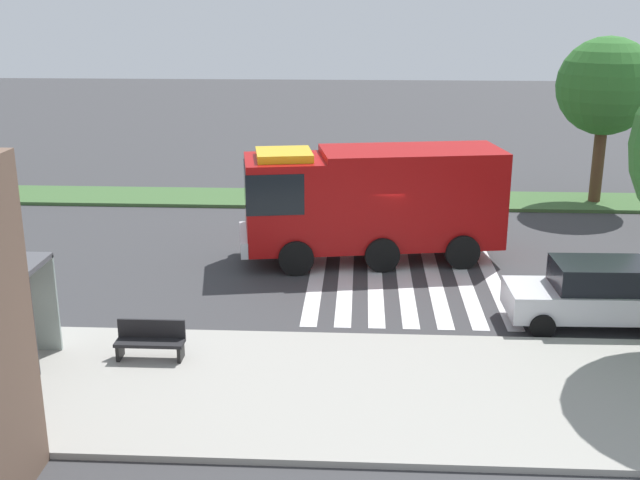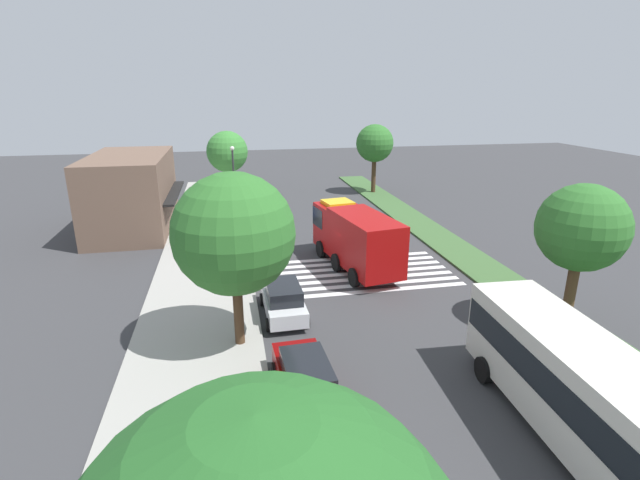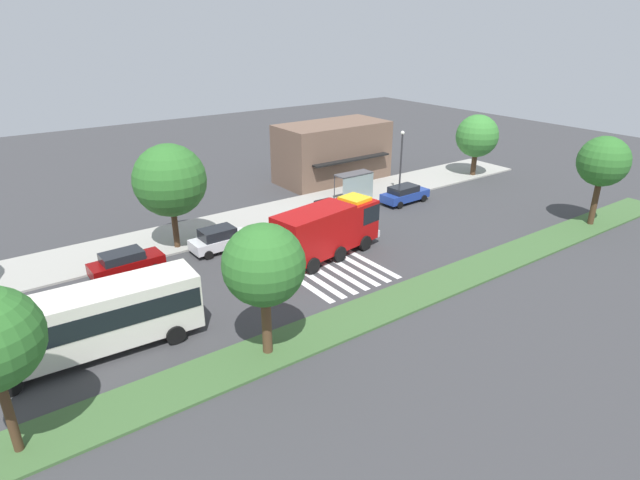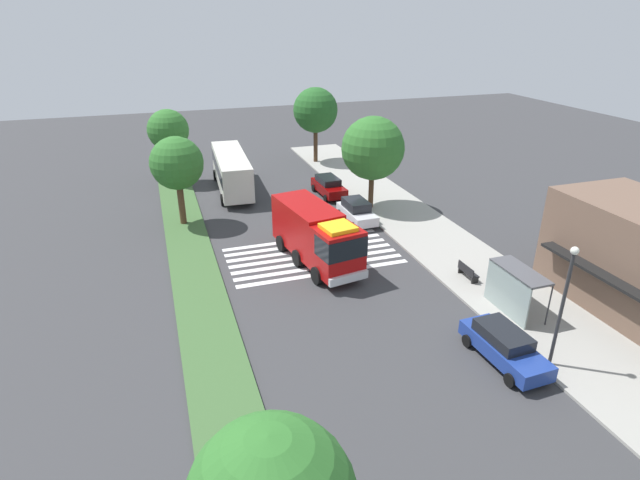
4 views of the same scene
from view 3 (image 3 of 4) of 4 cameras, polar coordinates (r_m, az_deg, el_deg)
ground_plane at (r=36.84m, az=1.03°, el=-1.55°), size 120.00×120.00×0.00m
sidewalk at (r=43.96m, az=-6.16°, el=2.55°), size 60.00×5.76×0.14m
median_strip at (r=31.58m, az=9.58°, el=-6.17°), size 60.00×3.00×0.14m
crosswalk at (r=36.16m, az=-0.59°, el=-2.03°), size 5.85×11.35×0.01m
fire_truck at (r=35.98m, az=1.04°, el=1.40°), size 8.73×3.96×3.67m
parked_car_west at (r=35.81m, az=-20.57°, el=-2.35°), size 4.67×2.16×1.65m
parked_car_mid at (r=37.76m, az=-10.96°, el=0.10°), size 4.34×2.09×1.73m
parked_car_east at (r=47.76m, az=9.27°, el=5.02°), size 4.79×2.16×1.61m
transit_bus at (r=27.60m, az=-24.12°, el=-7.91°), size 10.73×3.26×3.40m
bus_stop_shelter at (r=47.31m, az=3.97°, el=6.42°), size 3.50×1.40×2.46m
bench_near_shelter at (r=45.34m, az=0.04°, el=4.02°), size 1.60×0.50×0.90m
street_lamp at (r=48.95m, az=8.91°, el=8.95°), size 0.36×0.36×6.00m
storefront_building at (r=53.76m, az=1.36°, el=9.63°), size 11.30×6.45×5.87m
sidewalk_tree_west at (r=37.51m, az=-16.16°, el=6.29°), size 5.06×5.06×7.51m
sidewalk_tree_center at (r=57.34m, az=16.87°, el=10.86°), size 4.37×4.37×6.33m
median_tree_west at (r=24.08m, az=-6.18°, el=-2.80°), size 3.92×3.92×6.71m
median_tree_center at (r=46.03m, az=28.68°, el=7.54°), size 3.88×3.88×7.09m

